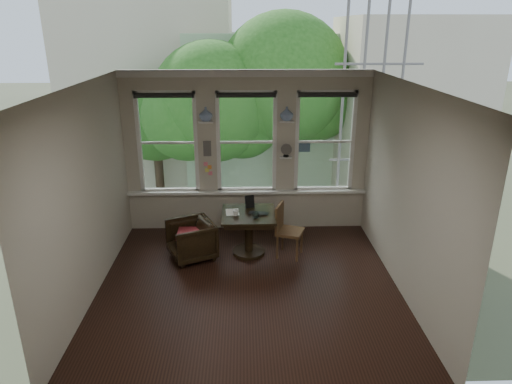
{
  "coord_description": "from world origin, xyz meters",
  "views": [
    {
      "loc": [
        -0.06,
        -5.99,
        3.72
      ],
      "look_at": [
        0.14,
        0.9,
        1.2
      ],
      "focal_mm": 32.0,
      "sensor_mm": 36.0,
      "label": 1
    }
  ],
  "objects_px": {
    "armchair_left": "(191,240)",
    "side_chair_right": "(290,231)",
    "laptop": "(258,215)",
    "table": "(249,234)",
    "mug": "(236,213)"
  },
  "relations": [
    {
      "from": "armchair_left",
      "to": "laptop",
      "type": "relative_size",
      "value": 2.21
    },
    {
      "from": "table",
      "to": "armchair_left",
      "type": "relative_size",
      "value": 1.24
    },
    {
      "from": "table",
      "to": "armchair_left",
      "type": "height_order",
      "value": "table"
    },
    {
      "from": "armchair_left",
      "to": "laptop",
      "type": "height_order",
      "value": "laptop"
    },
    {
      "from": "table",
      "to": "side_chair_right",
      "type": "relative_size",
      "value": 0.98
    },
    {
      "from": "laptop",
      "to": "table",
      "type": "bearing_deg",
      "value": 161.14
    },
    {
      "from": "side_chair_right",
      "to": "armchair_left",
      "type": "bearing_deg",
      "value": 110.85
    },
    {
      "from": "laptop",
      "to": "side_chair_right",
      "type": "bearing_deg",
      "value": 9.03
    },
    {
      "from": "side_chair_right",
      "to": "laptop",
      "type": "distance_m",
      "value": 0.62
    },
    {
      "from": "laptop",
      "to": "armchair_left",
      "type": "bearing_deg",
      "value": -166.83
    },
    {
      "from": "armchair_left",
      "to": "side_chair_right",
      "type": "xyz_separation_m",
      "value": [
        1.67,
        0.03,
        0.13
      ]
    },
    {
      "from": "mug",
      "to": "side_chair_right",
      "type": "bearing_deg",
      "value": -1.23
    },
    {
      "from": "armchair_left",
      "to": "side_chair_right",
      "type": "bearing_deg",
      "value": 66.69
    },
    {
      "from": "armchair_left",
      "to": "side_chair_right",
      "type": "distance_m",
      "value": 1.67
    },
    {
      "from": "table",
      "to": "laptop",
      "type": "distance_m",
      "value": 0.43
    }
  ]
}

